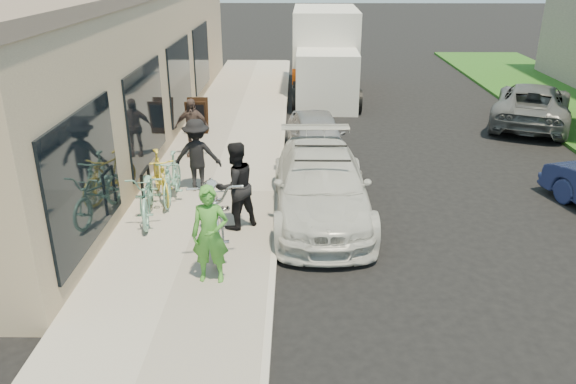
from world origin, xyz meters
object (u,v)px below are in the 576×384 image
object	(u,v)px
bystander_a	(197,155)
sedan_silver	(316,135)
tandem_bike	(215,207)
man_standing	(235,186)
cruiser_bike_c	(160,176)
far_car_gray	(532,104)
cruiser_bike_a	(172,178)
cruiser_bike_b	(148,193)
bystander_b	(192,128)
sedan_white	(321,185)
moving_truck	(325,57)
bike_rack	(146,186)
woman_rider	(210,235)
sandwich_board	(197,116)

from	to	relation	value
bystander_a	sedan_silver	bearing A→B (deg)	-138.88
tandem_bike	man_standing	distance (m)	0.73
tandem_bike	cruiser_bike_c	world-z (taller)	tandem_bike
far_car_gray	tandem_bike	size ratio (longest dim) A/B	1.79
sedan_silver	cruiser_bike_a	distance (m)	4.51
cruiser_bike_b	bystander_b	distance (m)	3.74
sedan_silver	man_standing	distance (m)	4.83
cruiser_bike_a	far_car_gray	bearing A→B (deg)	33.00
man_standing	bystander_a	xyz separation A→B (m)	(-1.02, 1.86, -0.04)
sedan_silver	cruiser_bike_b	distance (m)	5.35
sedan_white	sedan_silver	size ratio (longest dim) A/B	1.36
moving_truck	far_car_gray	distance (m)	7.71
sedan_white	bystander_a	size ratio (longest dim) A/B	2.94
sedan_white	tandem_bike	distance (m)	2.44
man_standing	tandem_bike	bearing A→B (deg)	27.65
bike_rack	sedan_white	distance (m)	3.51
tandem_bike	man_standing	size ratio (longest dim) A/B	1.56
bike_rack	man_standing	xyz separation A→B (m)	(1.88, -0.75, 0.32)
sedan_white	cruiser_bike_c	xyz separation A→B (m)	(-3.35, 0.49, -0.02)
woman_rider	bystander_b	bearing A→B (deg)	104.28
woman_rider	cruiser_bike_c	world-z (taller)	woman_rider
cruiser_bike_a	cruiser_bike_c	size ratio (longest dim) A/B	0.97
moving_truck	woman_rider	distance (m)	14.23
bike_rack	far_car_gray	bearing A→B (deg)	33.81
moving_truck	bystander_b	xyz separation A→B (m)	(-3.74, -7.96, -0.48)
sandwich_board	bystander_b	world-z (taller)	bystander_b
sandwich_board	cruiser_bike_b	size ratio (longest dim) A/B	0.52
tandem_bike	cruiser_bike_a	world-z (taller)	tandem_bike
far_car_gray	tandem_bike	distance (m)	12.17
far_car_gray	tandem_bike	xyz separation A→B (m)	(-8.83, -8.38, 0.19)
sedan_white	bystander_a	bearing A→B (deg)	157.21
bike_rack	sedan_silver	xyz separation A→B (m)	(3.54, 3.77, -0.09)
tandem_bike	far_car_gray	bearing A→B (deg)	32.75
man_standing	moving_truck	bearing A→B (deg)	-138.08
bystander_a	bike_rack	bearing A→B (deg)	48.55
cruiser_bike_b	bystander_b	xyz separation A→B (m)	(0.24, 3.72, 0.25)
man_standing	cruiser_bike_c	distance (m)	2.20
sedan_white	bystander_b	bearing A→B (deg)	132.17
far_car_gray	bystander_b	size ratio (longest dim) A/B	3.12
bystander_b	man_standing	bearing A→B (deg)	-65.25
sedan_silver	woman_rider	distance (m)	6.71
sedan_white	bystander_a	world-z (taller)	bystander_a
cruiser_bike_a	cruiser_bike_b	size ratio (longest dim) A/B	0.86
sedan_white	sedan_silver	bearing A→B (deg)	88.03
cruiser_bike_c	bystander_b	bearing A→B (deg)	63.27
sedan_silver	tandem_bike	bearing A→B (deg)	-116.29
bike_rack	cruiser_bike_c	distance (m)	0.59
tandem_bike	bystander_b	xyz separation A→B (m)	(-1.22, 4.79, 0.06)
bike_rack	cruiser_bike_a	size ratio (longest dim) A/B	0.53
woman_rider	cruiser_bike_b	distance (m)	2.82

